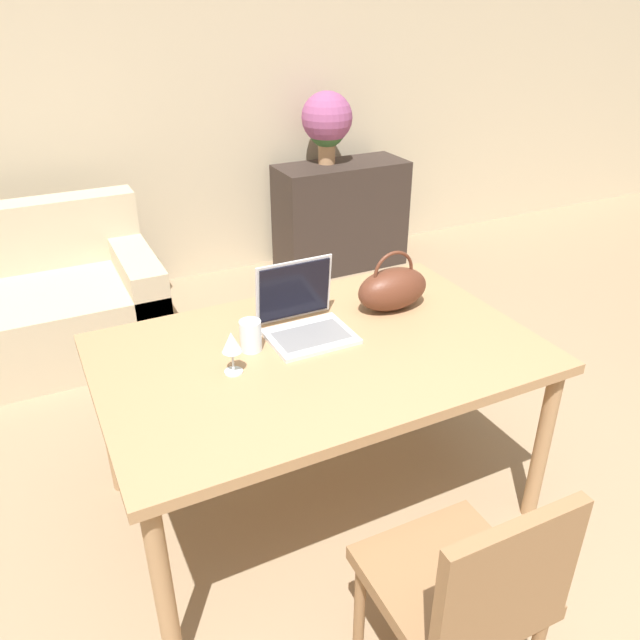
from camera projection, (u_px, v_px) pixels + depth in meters
The scene contains 10 objects.
ground_plane at pixel (438, 640), 2.07m from camera, with size 14.00×14.00×0.00m, color #997F60.
wall_back at pixel (154, 86), 4.02m from camera, with size 10.00×0.06×2.70m.
dining_table at pixel (319, 365), 2.32m from camera, with size 1.59×1.03×0.74m.
chair at pixel (468, 587), 1.69m from camera, with size 0.45×0.45×0.83m.
sideboard at pixel (341, 216), 4.67m from camera, with size 0.96×0.40×0.79m.
laptop at pixel (303, 314), 2.38m from camera, with size 0.31×0.29×0.27m.
drinking_glass at pixel (251, 336), 2.26m from camera, with size 0.08×0.08×0.12m.
wine_glass at pixel (232, 344), 2.10m from camera, with size 0.07×0.07×0.16m.
handbag at pixel (393, 288), 2.53m from camera, with size 0.31×0.17×0.25m.
flower_vase at pixel (327, 122), 4.35m from camera, with size 0.36×0.36×0.50m.
Camera 1 is at (-0.94, -1.01, 1.91)m, focal length 35.00 mm.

